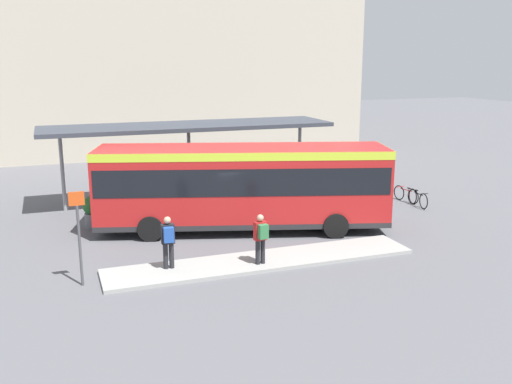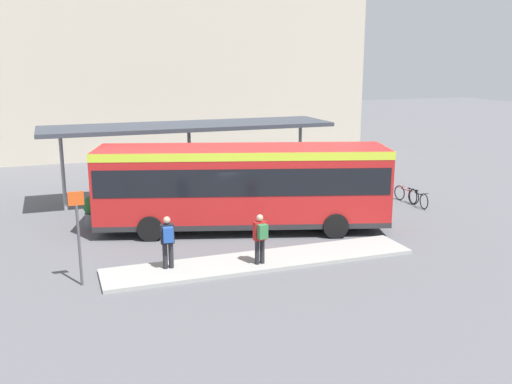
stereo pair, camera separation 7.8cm
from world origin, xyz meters
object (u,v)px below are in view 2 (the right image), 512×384
at_px(bicycle_black, 418,199).
at_px(bicycle_red, 406,194).
at_px(potted_planter_near_shelter, 93,211).
at_px(platform_sign, 78,234).
at_px(pedestrian_waiting, 168,239).
at_px(pedestrian_companion, 260,236).
at_px(city_bus, 243,182).

relative_size(bicycle_black, bicycle_red, 1.03).
distance_m(potted_planter_near_shelter, platform_sign, 6.10).
xyz_separation_m(pedestrian_waiting, platform_sign, (-2.58, -0.16, 0.49)).
distance_m(pedestrian_waiting, pedestrian_companion, 2.86).
relative_size(city_bus, potted_planter_near_shelter, 8.92).
relative_size(pedestrian_waiting, potted_planter_near_shelter, 1.32).
bearing_deg(bicycle_black, pedestrian_companion, -56.32).
bearing_deg(pedestrian_waiting, bicycle_red, -63.98).
xyz_separation_m(pedestrian_companion, bicycle_red, (9.24, 5.65, -0.69)).
bearing_deg(pedestrian_waiting, pedestrian_companion, -98.67).
distance_m(pedestrian_waiting, platform_sign, 2.63).
bearing_deg(bicycle_black, city_bus, -79.05).
distance_m(pedestrian_companion, bicycle_black, 10.46).
bearing_deg(pedestrian_companion, bicycle_red, -64.91).
distance_m(pedestrian_companion, bicycle_red, 10.86).
height_order(city_bus, platform_sign, city_bus).
distance_m(city_bus, platform_sign, 7.20).
distance_m(pedestrian_companion, platform_sign, 5.42).
relative_size(pedestrian_waiting, bicycle_black, 1.00).
height_order(city_bus, pedestrian_waiting, city_bus).
xyz_separation_m(pedestrian_companion, bicycle_black, (9.28, 4.78, -0.68)).
distance_m(bicycle_black, platform_sign, 15.34).
relative_size(city_bus, bicycle_red, 6.95).
relative_size(pedestrian_waiting, bicycle_red, 1.03).
bearing_deg(bicycle_red, bicycle_black, 174.01).
relative_size(pedestrian_companion, bicycle_black, 0.97).
height_order(bicycle_black, bicycle_red, bicycle_black).
relative_size(bicycle_black, potted_planter_near_shelter, 1.32).
distance_m(bicycle_red, platform_sign, 15.58).
bearing_deg(city_bus, pedestrian_companion, -84.13).
xyz_separation_m(pedestrian_waiting, potted_planter_near_shelter, (-1.78, 5.83, -0.41)).
xyz_separation_m(pedestrian_waiting, bicycle_black, (12.08, 4.19, -0.71)).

